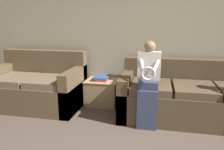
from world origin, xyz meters
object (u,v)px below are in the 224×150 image
object	(u,v)px
couch_side	(37,87)
book_stack	(102,78)
child_left_seated	(148,81)
side_shelf	(102,92)
couch_main	(192,98)

from	to	relation	value
couch_side	book_stack	distance (m)	1.18
couch_side	child_left_seated	size ratio (longest dim) A/B	1.30
child_left_seated	side_shelf	xyz separation A→B (m)	(-0.86, 0.69, -0.43)
couch_main	book_stack	xyz separation A→B (m)	(-1.54, 0.29, 0.17)
couch_main	side_shelf	bearing A→B (deg)	169.72
side_shelf	book_stack	bearing A→B (deg)	108.15
child_left_seated	side_shelf	distance (m)	1.18
couch_side	side_shelf	bearing A→B (deg)	14.43
couch_side	book_stack	world-z (taller)	couch_side
side_shelf	couch_side	bearing A→B (deg)	-165.57
couch_side	book_stack	bearing A→B (deg)	14.80
child_left_seated	book_stack	xyz separation A→B (m)	(-0.86, 0.69, -0.17)
couch_side	book_stack	xyz separation A→B (m)	(1.13, 0.30, 0.16)
couch_main	couch_side	bearing A→B (deg)	-179.71
couch_side	side_shelf	size ratio (longest dim) A/B	2.76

